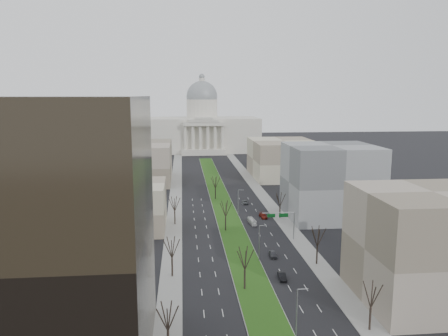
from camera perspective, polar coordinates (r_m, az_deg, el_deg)
ground at (r=170.43m, az=-0.46°, el=-4.11°), size 600.00×600.00×0.00m
median at (r=169.42m, az=-0.43°, el=-4.16°), size 8.00×222.03×0.20m
sidewalk_left at (r=145.65m, az=-6.50°, el=-6.52°), size 5.00×330.00×0.15m
sidewalk_right at (r=149.10m, az=7.15°, el=-6.15°), size 5.00×330.00×0.15m
capitol at (r=315.81m, az=-2.86°, el=5.19°), size 80.00×46.00×55.00m
building_glass_tower at (r=69.85m, az=-24.26°, el=-8.14°), size 34.00×30.00×40.00m
building_beige_left at (r=135.42m, az=-13.22°, el=-4.92°), size 26.00×22.00×14.00m
building_tan_right at (r=95.07m, az=25.19°, el=-9.29°), size 26.00×24.00×22.00m
building_grey_right at (r=148.03m, az=13.75°, el=-1.72°), size 28.00×26.00×24.00m
building_far_left at (r=208.35m, az=-11.08°, el=0.74°), size 30.00×40.00×18.00m
building_far_right at (r=217.99m, az=7.69°, el=1.22°), size 30.00×40.00×18.00m
tree_left_near at (r=71.43m, az=-7.38°, el=-18.60°), size 5.10×5.10×9.18m
tree_left_mid at (r=98.77m, az=-6.84°, el=-10.18°), size 5.40×5.40×9.72m
tree_left_far at (r=137.13m, az=-6.47°, el=-4.61°), size 5.28×5.28×9.50m
tree_right_near at (r=81.34m, az=18.71°, el=-15.33°), size 5.16×5.16×9.29m
tree_right_mid at (r=107.26m, az=12.13°, el=-8.63°), size 5.52×5.52×9.94m
tree_right_far at (r=144.58m, az=7.35°, el=-4.01°), size 5.04×5.04×9.07m
tree_median_a at (r=92.09m, az=2.75°, el=-11.61°), size 5.40×5.40×9.72m
tree_median_b at (r=129.92m, az=0.22°, el=-5.27°), size 5.40×5.40×9.72m
tree_median_c at (r=168.75m, az=-1.14°, el=-1.81°), size 5.40×5.40×9.72m
streetlamp_median_a at (r=76.22m, az=9.52°, el=-18.27°), size 1.90×0.20×9.16m
streetlamp_median_b at (r=107.62m, az=4.66°, el=-9.70°), size 1.90×0.20×9.16m
streetlamp_median_c at (r=145.54m, az=1.89°, el=-4.54°), size 1.90×0.20×9.16m
mast_arm_signs at (r=123.18m, az=7.92°, el=-6.63°), size 9.12×0.24×8.09m
car_grey_near at (r=112.36m, az=6.39°, el=-11.09°), size 1.87×4.35×1.46m
car_black at (r=99.94m, az=7.60°, el=-13.83°), size 1.69×4.39×1.43m
car_red at (r=145.72m, az=5.15°, el=-6.23°), size 2.44×5.08×1.43m
car_grey_far at (r=163.49m, az=2.76°, el=-4.49°), size 2.21×4.49×1.22m
box_van at (r=138.63m, az=3.69°, el=-6.96°), size 2.07×6.54×1.79m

